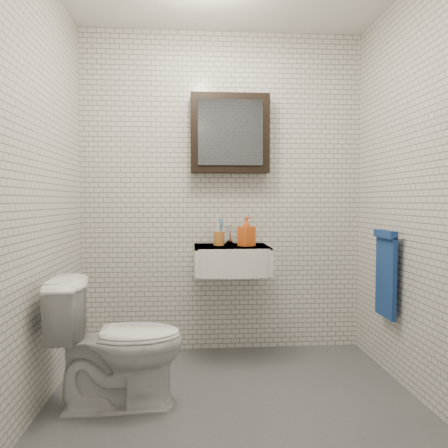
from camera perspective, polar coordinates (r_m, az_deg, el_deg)
name	(u,v)px	position (r m, az deg, el deg)	size (l,w,h in m)	color
ground	(235,406)	(2.72, 1.42, -22.63)	(2.20, 2.00, 0.01)	#4A4D52
room_shell	(235,150)	(2.47, 1.47, 9.60)	(2.22, 2.02, 2.51)	silver
washbasin	(232,259)	(3.22, 1.04, -4.61)	(0.55, 0.50, 0.20)	white
faucet	(230,235)	(3.40, 0.74, -1.47)	(0.06, 0.20, 0.15)	silver
mirror_cabinet	(230,134)	(3.42, 0.76, 11.70)	(0.60, 0.15, 0.60)	black
towel_rail	(386,270)	(3.11, 20.40, -5.66)	(0.09, 0.30, 0.58)	silver
toothbrush_cup	(219,238)	(3.28, -0.67, -1.81)	(0.10, 0.10, 0.23)	#B26D2C
soap_bottle	(246,232)	(3.23, 2.95, -0.99)	(0.10, 0.10, 0.22)	orange
toilet	(118,342)	(2.67, -13.64, -14.72)	(0.42, 0.73, 0.75)	white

